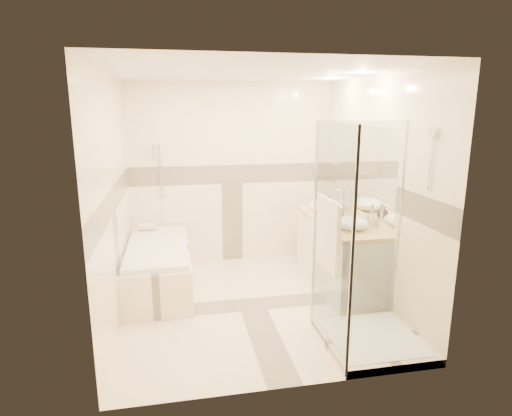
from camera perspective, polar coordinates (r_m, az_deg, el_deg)
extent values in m
cube|color=beige|center=(4.92, -0.60, -12.76)|extent=(2.80, 3.00, 0.01)
cube|color=white|center=(4.44, -0.68, 17.79)|extent=(2.80, 3.00, 0.01)
cube|color=#F2E1C2|center=(5.98, -3.25, 4.52)|extent=(2.80, 0.01, 2.50)
cube|color=#F2E1C2|center=(3.09, 4.40, -3.75)|extent=(2.80, 0.01, 2.50)
cube|color=#F2E1C2|center=(4.49, -18.58, 0.94)|extent=(0.01, 3.00, 2.50)
cube|color=#F2E1C2|center=(4.96, 15.55, 2.26)|extent=(0.01, 3.00, 2.50)
cube|color=white|center=(5.19, 14.05, 5.05)|extent=(0.01, 1.60, 1.00)
cylinder|color=silver|center=(5.88, -12.70, 5.05)|extent=(0.02, 0.02, 0.70)
cube|color=#F2E1C2|center=(5.36, -12.86, -7.92)|extent=(0.75, 1.70, 0.50)
cube|color=white|center=(5.26, -13.01, -5.08)|extent=(0.69, 1.60, 0.06)
ellipsoid|color=white|center=(5.28, -12.98, -5.59)|extent=(0.56, 1.40, 0.16)
cube|color=white|center=(5.33, 10.84, -6.22)|extent=(0.55, 1.60, 0.80)
cylinder|color=silver|center=(4.83, 9.46, -6.34)|extent=(0.01, 0.24, 0.01)
cylinder|color=silver|center=(5.55, 6.59, -3.66)|extent=(0.01, 0.24, 0.01)
cube|color=#E6BB79|center=(5.21, 11.04, -1.80)|extent=(0.57, 1.62, 0.05)
cube|color=#F2E1C2|center=(4.29, 15.28, -16.76)|extent=(0.90, 0.90, 0.08)
cube|color=white|center=(4.27, 15.32, -16.23)|extent=(0.80, 0.80, 0.01)
cube|color=white|center=(3.72, 10.04, -4.36)|extent=(0.01, 0.90, 2.00)
cube|color=white|center=(4.28, 13.49, -2.20)|extent=(0.90, 0.01, 2.00)
cylinder|color=silver|center=(3.32, 12.71, -6.63)|extent=(0.03, 0.03, 2.00)
cylinder|color=silver|center=(4.12, 7.74, -2.54)|extent=(0.03, 0.03, 2.00)
cylinder|color=silver|center=(4.49, 18.70, -1.83)|extent=(0.03, 0.03, 2.00)
cylinder|color=silver|center=(3.95, 22.39, 9.33)|extent=(0.03, 0.10, 0.10)
cylinder|color=silver|center=(3.62, 9.73, 1.05)|extent=(0.02, 0.60, 0.02)
cube|color=white|center=(3.69, 9.55, -3.51)|extent=(0.04, 0.48, 0.62)
ellipsoid|color=white|center=(5.55, 9.32, 0.34)|extent=(0.41, 0.41, 0.17)
ellipsoid|color=white|center=(4.80, 12.71, -1.95)|extent=(0.36, 0.36, 0.14)
cylinder|color=silver|center=(5.61, 11.51, 1.07)|extent=(0.03, 0.03, 0.29)
cylinder|color=silver|center=(5.57, 11.07, 2.31)|extent=(0.10, 0.03, 0.03)
cylinder|color=silver|center=(4.88, 15.17, -1.09)|extent=(0.03, 0.03, 0.27)
cylinder|color=silver|center=(4.83, 14.74, 0.21)|extent=(0.10, 0.02, 0.02)
imported|color=black|center=(5.12, 11.11, -0.88)|extent=(0.07, 0.07, 0.15)
imported|color=black|center=(5.20, 10.76, -0.75)|extent=(0.11, 0.11, 0.13)
cube|color=white|center=(5.78, 8.46, 0.48)|extent=(0.21, 0.29, 0.08)
cylinder|color=white|center=(5.87, -14.28, -2.41)|extent=(0.23, 0.10, 0.10)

